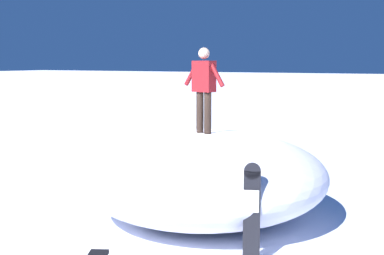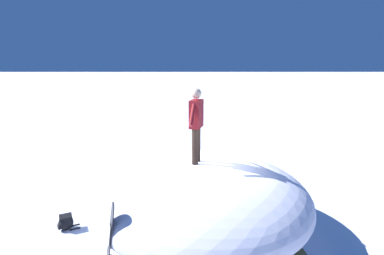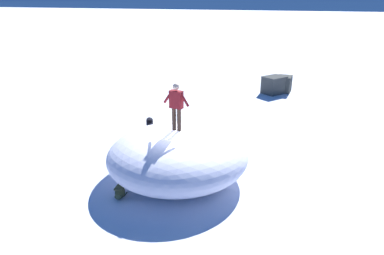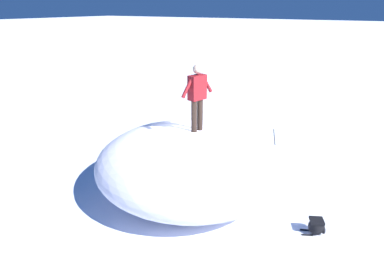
{
  "view_description": "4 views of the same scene",
  "coord_description": "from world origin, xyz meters",
  "px_view_note": "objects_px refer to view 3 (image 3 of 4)",
  "views": [
    {
      "loc": [
        -4.76,
        8.86,
        3.12
      ],
      "look_at": [
        -0.23,
        0.29,
        1.85
      ],
      "focal_mm": 47.84,
      "sensor_mm": 36.0,
      "label": 1
    },
    {
      "loc": [
        -6.71,
        0.23,
        3.9
      ],
      "look_at": [
        -0.59,
        0.22,
        2.57
      ],
      "focal_mm": 28.04,
      "sensor_mm": 36.0,
      "label": 2
    },
    {
      "loc": [
        2.93,
        -10.4,
        6.14
      ],
      "look_at": [
        0.02,
        0.58,
        1.7
      ],
      "focal_mm": 32.66,
      "sensor_mm": 36.0,
      "label": 3
    },
    {
      "loc": [
        6.48,
        4.2,
        4.66
      ],
      "look_at": [
        0.04,
        0.25,
        1.97
      ],
      "focal_mm": 32.16,
      "sensor_mm": 36.0,
      "label": 4
    }
  ],
  "objects_px": {
    "snowboard_primary_upright": "(150,134)",
    "backpack_near": "(202,138)",
    "backpack_far": "(120,192)",
    "snowboarder_standing": "(176,104)"
  },
  "relations": [
    {
      "from": "backpack_near",
      "to": "backpack_far",
      "type": "relative_size",
      "value": 0.93
    },
    {
      "from": "snowboard_primary_upright",
      "to": "backpack_near",
      "type": "height_order",
      "value": "snowboard_primary_upright"
    },
    {
      "from": "backpack_far",
      "to": "snowboard_primary_upright",
      "type": "bearing_deg",
      "value": 94.64
    },
    {
      "from": "snowboarder_standing",
      "to": "snowboard_primary_upright",
      "type": "distance_m",
      "value": 2.9
    },
    {
      "from": "snowboarder_standing",
      "to": "backpack_near",
      "type": "bearing_deg",
      "value": 86.96
    },
    {
      "from": "snowboard_primary_upright",
      "to": "backpack_far",
      "type": "bearing_deg",
      "value": -85.36
    },
    {
      "from": "snowboard_primary_upright",
      "to": "backpack_near",
      "type": "xyz_separation_m",
      "value": [
        1.77,
        1.56,
        -0.62
      ]
    },
    {
      "from": "snowboarder_standing",
      "to": "snowboard_primary_upright",
      "type": "bearing_deg",
      "value": 136.19
    },
    {
      "from": "backpack_near",
      "to": "backpack_far",
      "type": "xyz_separation_m",
      "value": [
        -1.49,
        -4.99,
        0.02
      ]
    },
    {
      "from": "snowboard_primary_upright",
      "to": "snowboarder_standing",
      "type": "bearing_deg",
      "value": -43.81
    }
  ]
}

